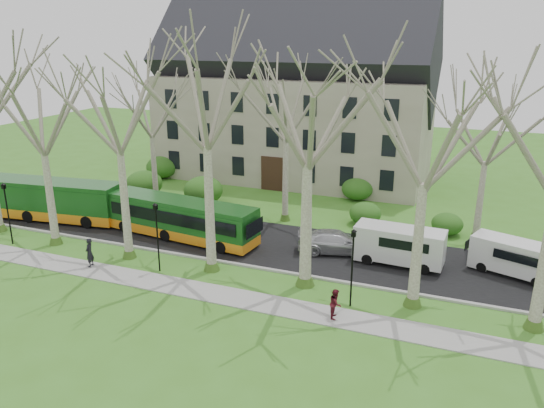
# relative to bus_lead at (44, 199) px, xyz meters

# --- Properties ---
(ground) EXTENTS (120.00, 120.00, 0.00)m
(ground) POSITION_rel_bus_lead_xyz_m (19.75, -3.98, -1.66)
(ground) COLOR #3E7722
(ground) RESTS_ON ground
(sidewalk) EXTENTS (70.00, 2.00, 0.06)m
(sidewalk) POSITION_rel_bus_lead_xyz_m (19.75, -6.48, -1.63)
(sidewalk) COLOR gray
(sidewalk) RESTS_ON ground
(road) EXTENTS (80.00, 8.00, 0.06)m
(road) POSITION_rel_bus_lead_xyz_m (19.75, 1.52, -1.63)
(road) COLOR black
(road) RESTS_ON ground
(curb) EXTENTS (80.00, 0.25, 0.14)m
(curb) POSITION_rel_bus_lead_xyz_m (19.75, -2.48, -1.59)
(curb) COLOR #A5A39E
(curb) RESTS_ON ground
(building) EXTENTS (26.50, 12.20, 16.00)m
(building) POSITION_rel_bus_lead_xyz_m (13.75, 20.02, 6.41)
(building) COLOR gray
(building) RESTS_ON ground
(tree_row_verge) EXTENTS (49.00, 7.00, 14.00)m
(tree_row_verge) POSITION_rel_bus_lead_xyz_m (19.75, -3.68, 5.34)
(tree_row_verge) COLOR gray
(tree_row_verge) RESTS_ON ground
(tree_row_far) EXTENTS (33.00, 7.00, 12.00)m
(tree_row_far) POSITION_rel_bus_lead_xyz_m (18.41, 7.02, 4.34)
(tree_row_far) COLOR gray
(tree_row_far) RESTS_ON ground
(lamp_row) EXTENTS (36.22, 0.22, 4.30)m
(lamp_row) POSITION_rel_bus_lead_xyz_m (19.75, -4.98, 0.92)
(lamp_row) COLOR black
(lamp_row) RESTS_ON ground
(hedges) EXTENTS (30.60, 8.60, 2.00)m
(hedges) POSITION_rel_bus_lead_xyz_m (15.08, 10.02, -0.66)
(hedges) COLOR #1D5618
(hedges) RESTS_ON ground
(bus_lead) EXTENTS (13.00, 4.23, 3.19)m
(bus_lead) POSITION_rel_bus_lead_xyz_m (0.00, 0.00, 0.00)
(bus_lead) COLOR #164D18
(bus_lead) RESTS_ON road
(bus_follow) EXTENTS (11.77, 3.69, 2.89)m
(bus_follow) POSITION_rel_bus_lead_xyz_m (12.20, 0.29, -0.15)
(bus_follow) COLOR #164D18
(bus_follow) RESTS_ON road
(sedan) EXTENTS (5.44, 3.42, 1.47)m
(sedan) POSITION_rel_bus_lead_xyz_m (23.14, 1.75, -0.86)
(sedan) COLOR #BBBCC1
(sedan) RESTS_ON road
(van_a) EXTENTS (5.60, 2.30, 2.40)m
(van_a) POSITION_rel_bus_lead_xyz_m (27.28, 1.37, -0.40)
(van_a) COLOR silver
(van_a) RESTS_ON road
(van_b) EXTENTS (5.27, 3.35, 2.16)m
(van_b) POSITION_rel_bus_lead_xyz_m (33.99, 2.27, -0.52)
(van_b) COLOR silver
(van_b) RESTS_ON road
(pedestrian_a) EXTENTS (0.59, 0.76, 1.85)m
(pedestrian_a) POSITION_rel_bus_lead_xyz_m (9.42, -6.10, -0.67)
(pedestrian_a) COLOR black
(pedestrian_a) RESTS_ON sidewalk
(pedestrian_b) EXTENTS (0.71, 0.85, 1.58)m
(pedestrian_b) POSITION_rel_bus_lead_xyz_m (25.33, -6.55, -0.81)
(pedestrian_b) COLOR #56131F
(pedestrian_b) RESTS_ON sidewalk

